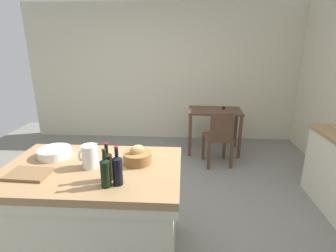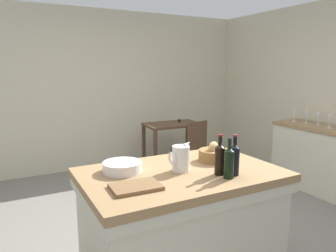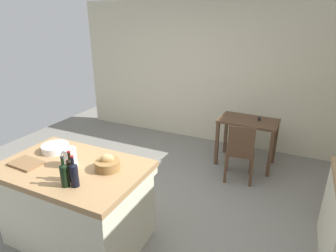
# 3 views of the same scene
# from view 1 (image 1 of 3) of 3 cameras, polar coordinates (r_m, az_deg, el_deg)

# --- Properties ---
(ground_plane) EXTENTS (6.76, 6.76, 0.00)m
(ground_plane) POSITION_cam_1_polar(r_m,az_deg,el_deg) (3.20, -4.33, -18.29)
(ground_plane) COLOR slate
(wall_back) EXTENTS (5.32, 0.12, 2.60)m
(wall_back) POSITION_cam_1_polar(r_m,az_deg,el_deg) (5.21, -0.83, 11.38)
(wall_back) COLOR beige
(wall_back) RESTS_ON ground
(island_table) EXTENTS (1.48, 0.95, 0.90)m
(island_table) POSITION_cam_1_polar(r_m,az_deg,el_deg) (2.49, -15.50, -17.15)
(island_table) COLOR #99754C
(island_table) RESTS_ON ground
(writing_desk) EXTENTS (0.92, 0.60, 0.82)m
(writing_desk) POSITION_cam_1_polar(r_m,az_deg,el_deg) (4.62, 10.14, 1.95)
(writing_desk) COLOR #513826
(writing_desk) RESTS_ON ground
(wooden_chair) EXTENTS (0.46, 0.46, 0.90)m
(wooden_chair) POSITION_cam_1_polar(r_m,az_deg,el_deg) (4.13, 11.04, -2.27)
(wooden_chair) COLOR #513826
(wooden_chair) RESTS_ON ground
(pitcher) EXTENTS (0.17, 0.13, 0.24)m
(pitcher) POSITION_cam_1_polar(r_m,az_deg,el_deg) (2.25, -16.68, -6.27)
(pitcher) COLOR white
(pitcher) RESTS_ON island_table
(wash_bowl) EXTENTS (0.29, 0.29, 0.08)m
(wash_bowl) POSITION_cam_1_polar(r_m,az_deg,el_deg) (2.58, -23.48, -5.34)
(wash_bowl) COLOR white
(wash_bowl) RESTS_ON island_table
(bread_basket) EXTENTS (0.24, 0.24, 0.16)m
(bread_basket) POSITION_cam_1_polar(r_m,az_deg,el_deg) (2.26, -6.66, -6.65)
(bread_basket) COLOR olive
(bread_basket) RESTS_ON island_table
(cutting_board) EXTENTS (0.33, 0.23, 0.02)m
(cutting_board) POSITION_cam_1_polar(r_m,az_deg,el_deg) (2.33, -28.10, -9.22)
(cutting_board) COLOR brown
(cutting_board) RESTS_ON island_table
(wine_bottle_dark) EXTENTS (0.07, 0.07, 0.30)m
(wine_bottle_dark) POSITION_cam_1_polar(r_m,az_deg,el_deg) (1.93, -10.96, -9.26)
(wine_bottle_dark) COLOR black
(wine_bottle_dark) RESTS_ON island_table
(wine_bottle_amber) EXTENTS (0.07, 0.07, 0.30)m
(wine_bottle_amber) POSITION_cam_1_polar(r_m,az_deg,el_deg) (2.00, -13.04, -8.37)
(wine_bottle_amber) COLOR black
(wine_bottle_amber) RESTS_ON island_table
(wine_bottle_green) EXTENTS (0.07, 0.07, 0.29)m
(wine_bottle_green) POSITION_cam_1_polar(r_m,az_deg,el_deg) (1.92, -13.48, -9.68)
(wine_bottle_green) COLOR black
(wine_bottle_green) RESTS_ON island_table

